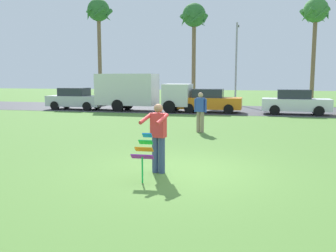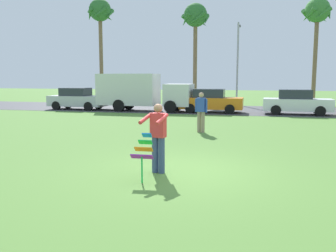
{
  "view_description": "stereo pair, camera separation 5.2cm",
  "coord_description": "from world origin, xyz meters",
  "views": [
    {
      "loc": [
        1.8,
        -8.85,
        2.37
      ],
      "look_at": [
        -0.53,
        0.7,
        1.05
      ],
      "focal_mm": 38.82,
      "sensor_mm": 36.0,
      "label": 1
    },
    {
      "loc": [
        1.85,
        -8.84,
        2.37
      ],
      "look_at": [
        -0.53,
        0.7,
        1.05
      ],
      "focal_mm": 38.82,
      "sensor_mm": 36.0,
      "label": 2
    }
  ],
  "objects": [
    {
      "name": "parked_truck_white_box",
      "position": [
        -6.35,
        15.68,
        1.41
      ],
      "size": [
        6.75,
        2.23,
        2.62
      ],
      "color": "silver",
      "rests_on": "ground"
    },
    {
      "name": "person_kite_flyer",
      "position": [
        -0.53,
        -0.32,
        0.95
      ],
      "size": [
        0.63,
        0.72,
        1.73
      ],
      "color": "#384772",
      "rests_on": "ground"
    },
    {
      "name": "palm_tree_left_near",
      "position": [
        -13.13,
        24.37,
        8.28
      ],
      "size": [
        2.58,
        2.71,
        9.81
      ],
      "color": "brown",
      "rests_on": "ground"
    },
    {
      "name": "person_walker_near",
      "position": [
        -0.54,
        6.65,
        0.93
      ],
      "size": [
        0.56,
        0.3,
        1.73
      ],
      "color": "gray",
      "rests_on": "ground"
    },
    {
      "name": "road_strip",
      "position": [
        0.0,
        18.08,
        0.01
      ],
      "size": [
        120.0,
        8.0,
        0.01
      ],
      "primitive_type": "cube",
      "color": "#424247",
      "rests_on": "ground"
    },
    {
      "name": "kite_held",
      "position": [
        -0.66,
        -1.08,
        0.71
      ],
      "size": [
        0.52,
        0.65,
        1.08
      ],
      "color": "blue",
      "rests_on": "ground"
    },
    {
      "name": "parked_car_white",
      "position": [
        4.24,
        15.68,
        0.77
      ],
      "size": [
        4.26,
        1.94,
        1.6
      ],
      "color": "white",
      "rests_on": "ground"
    },
    {
      "name": "palm_tree_centre_far",
      "position": [
        6.59,
        25.85,
        7.73
      ],
      "size": [
        2.58,
        2.71,
        9.21
      ],
      "color": "brown",
      "rests_on": "ground"
    },
    {
      "name": "parked_car_silver",
      "position": [
        -11.21,
        15.68,
        0.77
      ],
      "size": [
        4.25,
        1.92,
        1.6
      ],
      "color": "silver",
      "rests_on": "ground"
    },
    {
      "name": "ground_plane",
      "position": [
        0.0,
        0.0,
        0.0
      ],
      "size": [
        120.0,
        120.0,
        0.0
      ],
      "primitive_type": "plane",
      "color": "#568438"
    },
    {
      "name": "parked_car_orange",
      "position": [
        -1.27,
        15.68,
        0.77
      ],
      "size": [
        4.2,
        1.84,
        1.6
      ],
      "color": "orange",
      "rests_on": "ground"
    },
    {
      "name": "streetlight_pole",
      "position": [
        0.01,
        23.41,
        4.0
      ],
      "size": [
        0.24,
        1.65,
        7.0
      ],
      "color": "#9E9EA3",
      "rests_on": "ground"
    },
    {
      "name": "palm_tree_right_near",
      "position": [
        -3.87,
        24.35,
        7.52
      ],
      "size": [
        2.58,
        2.71,
        8.97
      ],
      "color": "brown",
      "rests_on": "ground"
    }
  ]
}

